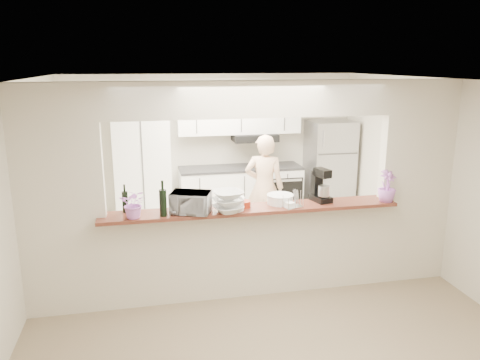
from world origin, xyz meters
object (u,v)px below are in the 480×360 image
object	(u,v)px
refrigerator	(329,168)
toaster_oven	(191,203)
stand_mixer	(321,186)
person	(264,188)

from	to	relation	value
refrigerator	toaster_oven	bearing A→B (deg)	-135.00
toaster_oven	refrigerator	bearing A→B (deg)	64.67
refrigerator	stand_mixer	bearing A→B (deg)	-114.70
refrigerator	person	distance (m)	1.73
refrigerator	stand_mixer	distance (m)	2.91
stand_mixer	person	xyz separation A→B (m)	(-0.24, 1.66, -0.45)
refrigerator	toaster_oven	world-z (taller)	refrigerator
toaster_oven	person	world-z (taller)	person
stand_mixer	person	world-z (taller)	person
refrigerator	toaster_oven	distance (m)	3.91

